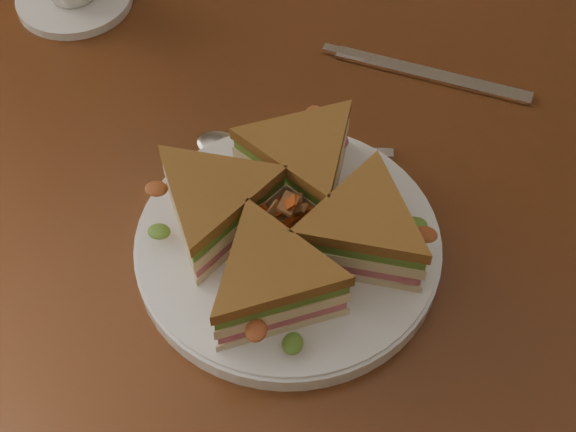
{
  "coord_description": "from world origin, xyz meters",
  "views": [
    {
      "loc": [
        0.11,
        -0.39,
        1.31
      ],
      "look_at": [
        -0.05,
        -0.04,
        0.8
      ],
      "focal_mm": 50.0,
      "sensor_mm": 36.0,
      "label": 1
    }
  ],
  "objects_px": {
    "sandwich_wedges": "(288,220)",
    "plate": "(288,246)",
    "spoon": "(246,147)",
    "knife": "(418,72)",
    "table": "(351,292)"
  },
  "relations": [
    {
      "from": "sandwich_wedges",
      "to": "plate",
      "type": "bearing_deg",
      "value": -135.0
    },
    {
      "from": "table",
      "to": "plate",
      "type": "relative_size",
      "value": 4.68
    },
    {
      "from": "spoon",
      "to": "table",
      "type": "bearing_deg",
      "value": -40.29
    },
    {
      "from": "plate",
      "to": "knife",
      "type": "height_order",
      "value": "plate"
    },
    {
      "from": "knife",
      "to": "table",
      "type": "bearing_deg",
      "value": -89.72
    },
    {
      "from": "table",
      "to": "spoon",
      "type": "relative_size",
      "value": 6.87
    },
    {
      "from": "knife",
      "to": "plate",
      "type": "bearing_deg",
      "value": -101.3
    },
    {
      "from": "table",
      "to": "sandwich_wedges",
      "type": "bearing_deg",
      "value": -137.83
    },
    {
      "from": "spoon",
      "to": "knife",
      "type": "distance_m",
      "value": 0.2
    },
    {
      "from": "table",
      "to": "knife",
      "type": "xyz_separation_m",
      "value": [
        -0.02,
        0.21,
        0.1
      ]
    },
    {
      "from": "sandwich_wedges",
      "to": "knife",
      "type": "distance_m",
      "value": 0.26
    },
    {
      "from": "sandwich_wedges",
      "to": "spoon",
      "type": "relative_size",
      "value": 1.52
    },
    {
      "from": "knife",
      "to": "spoon",
      "type": "bearing_deg",
      "value": -128.93
    },
    {
      "from": "plate",
      "to": "sandwich_wedges",
      "type": "relative_size",
      "value": 0.96
    },
    {
      "from": "spoon",
      "to": "plate",
      "type": "bearing_deg",
      "value": -68.11
    }
  ]
}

